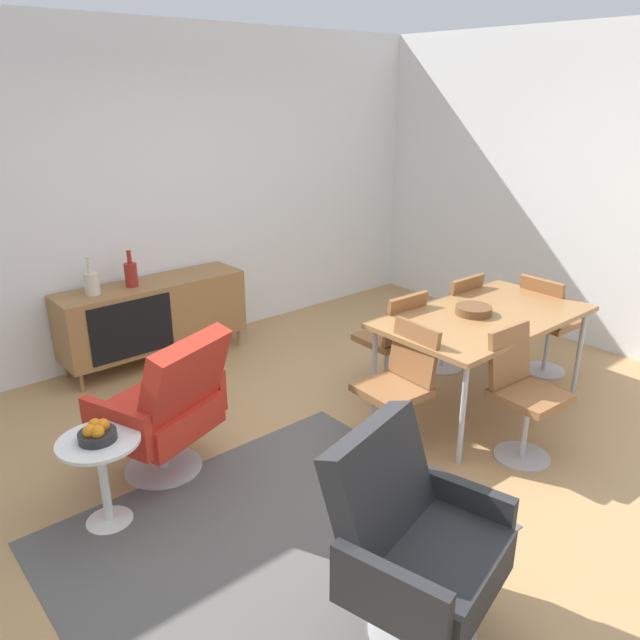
{
  "coord_description": "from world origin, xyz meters",
  "views": [
    {
      "loc": [
        -2.25,
        -2.45,
        2.27
      ],
      "look_at": [
        0.12,
        0.33,
        0.89
      ],
      "focal_mm": 34.76,
      "sensor_mm": 36.0,
      "label": 1
    }
  ],
  "objects_px": {
    "dining_chair_back_left": "(393,339)",
    "dining_chair_near_window": "(399,384)",
    "dining_chair_far_end": "(546,321)",
    "sideboard": "(154,314)",
    "armchair_black_shell": "(413,540)",
    "vase_sculptural_dark": "(131,274)",
    "wooden_bowl_on_table": "(474,310)",
    "side_table_round": "(103,472)",
    "vase_cobalt": "(92,282)",
    "lounge_chair_red": "(166,406)",
    "dining_chair_back_right": "(451,318)",
    "fruit_bowl": "(97,433)",
    "dining_chair_front_left": "(522,389)",
    "dining_table": "(484,320)"
  },
  "relations": [
    {
      "from": "dining_chair_front_left",
      "to": "side_table_round",
      "type": "xyz_separation_m",
      "value": [
        -2.32,
        1.08,
        -0.15
      ]
    },
    {
      "from": "vase_sculptural_dark",
      "to": "dining_chair_back_right",
      "type": "relative_size",
      "value": 0.36
    },
    {
      "from": "dining_table",
      "to": "lounge_chair_red",
      "type": "height_order",
      "value": "lounge_chair_red"
    },
    {
      "from": "dining_chair_back_right",
      "to": "dining_chair_near_window",
      "type": "relative_size",
      "value": 1.0
    },
    {
      "from": "sideboard",
      "to": "dining_chair_far_end",
      "type": "bearing_deg",
      "value": -44.94
    },
    {
      "from": "fruit_bowl",
      "to": "dining_table",
      "type": "bearing_deg",
      "value": -11.03
    },
    {
      "from": "sideboard",
      "to": "dining_chair_back_left",
      "type": "relative_size",
      "value": 1.87
    },
    {
      "from": "wooden_bowl_on_table",
      "to": "dining_chair_near_window",
      "type": "height_order",
      "value": "dining_chair_near_window"
    },
    {
      "from": "side_table_round",
      "to": "fruit_bowl",
      "type": "distance_m",
      "value": 0.24
    },
    {
      "from": "sideboard",
      "to": "armchair_black_shell",
      "type": "bearing_deg",
      "value": -98.03
    },
    {
      "from": "dining_chair_back_right",
      "to": "lounge_chair_red",
      "type": "height_order",
      "value": "lounge_chair_red"
    },
    {
      "from": "dining_table",
      "to": "dining_chair_back_right",
      "type": "xyz_separation_m",
      "value": [
        0.35,
        0.56,
        -0.23
      ]
    },
    {
      "from": "dining_chair_front_left",
      "to": "fruit_bowl",
      "type": "xyz_separation_m",
      "value": [
        -2.32,
        1.08,
        0.09
      ]
    },
    {
      "from": "dining_chair_back_right",
      "to": "side_table_round",
      "type": "bearing_deg",
      "value": -179.24
    },
    {
      "from": "dining_table",
      "to": "dining_chair_back_left",
      "type": "xyz_separation_m",
      "value": [
        -0.35,
        0.56,
        -0.23
      ]
    },
    {
      "from": "dining_table",
      "to": "dining_chair_front_left",
      "type": "height_order",
      "value": "dining_chair_front_left"
    },
    {
      "from": "dining_chair_back_left",
      "to": "lounge_chair_red",
      "type": "xyz_separation_m",
      "value": [
        -1.82,
        0.16,
        -0.0
      ]
    },
    {
      "from": "dining_chair_front_left",
      "to": "fruit_bowl",
      "type": "distance_m",
      "value": 2.56
    },
    {
      "from": "vase_sculptural_dark",
      "to": "wooden_bowl_on_table",
      "type": "xyz_separation_m",
      "value": [
        1.56,
        -2.28,
        -0.06
      ]
    },
    {
      "from": "wooden_bowl_on_table",
      "to": "dining_chair_front_left",
      "type": "relative_size",
      "value": 0.3
    },
    {
      "from": "fruit_bowl",
      "to": "dining_chair_back_left",
      "type": "bearing_deg",
      "value": 0.97
    },
    {
      "from": "dining_chair_front_left",
      "to": "dining_chair_far_end",
      "type": "height_order",
      "value": "same"
    },
    {
      "from": "vase_sculptural_dark",
      "to": "dining_chair_far_end",
      "type": "relative_size",
      "value": 0.36
    },
    {
      "from": "dining_chair_near_window",
      "to": "sideboard",
      "type": "bearing_deg",
      "value": 103.57
    },
    {
      "from": "dining_chair_back_left",
      "to": "dining_chair_near_window",
      "type": "relative_size",
      "value": 1.0
    },
    {
      "from": "dining_table",
      "to": "dining_chair_back_left",
      "type": "relative_size",
      "value": 1.87
    },
    {
      "from": "lounge_chair_red",
      "to": "side_table_round",
      "type": "distance_m",
      "value": 0.55
    },
    {
      "from": "dining_chair_back_left",
      "to": "dining_chair_near_window",
      "type": "distance_m",
      "value": 0.78
    },
    {
      "from": "dining_chair_back_left",
      "to": "side_table_round",
      "type": "xyz_separation_m",
      "value": [
        -2.31,
        -0.04,
        -0.15
      ]
    },
    {
      "from": "vase_cobalt",
      "to": "dining_chair_back_left",
      "type": "xyz_separation_m",
      "value": [
        1.59,
        -1.78,
        -0.35
      ]
    },
    {
      "from": "vase_cobalt",
      "to": "dining_chair_front_left",
      "type": "height_order",
      "value": "vase_cobalt"
    },
    {
      "from": "vase_sculptural_dark",
      "to": "armchair_black_shell",
      "type": "xyz_separation_m",
      "value": [
        -0.31,
        -3.39,
        -0.36
      ]
    },
    {
      "from": "sideboard",
      "to": "dining_chair_front_left",
      "type": "height_order",
      "value": "dining_chair_front_left"
    },
    {
      "from": "sideboard",
      "to": "armchair_black_shell",
      "type": "relative_size",
      "value": 1.69
    },
    {
      "from": "dining_chair_near_window",
      "to": "side_table_round",
      "type": "distance_m",
      "value": 1.86
    },
    {
      "from": "dining_chair_front_left",
      "to": "fruit_bowl",
      "type": "relative_size",
      "value": 4.28
    },
    {
      "from": "vase_cobalt",
      "to": "wooden_bowl_on_table",
      "type": "bearing_deg",
      "value": -50.46
    },
    {
      "from": "sideboard",
      "to": "vase_sculptural_dark",
      "type": "bearing_deg",
      "value": 179.33
    },
    {
      "from": "sideboard",
      "to": "dining_chair_near_window",
      "type": "distance_m",
      "value": 2.41
    },
    {
      "from": "dining_chair_near_window",
      "to": "dining_chair_far_end",
      "type": "height_order",
      "value": "same"
    },
    {
      "from": "sideboard",
      "to": "dining_chair_near_window",
      "type": "height_order",
      "value": "dining_chair_near_window"
    },
    {
      "from": "vase_cobalt",
      "to": "dining_chair_far_end",
      "type": "xyz_separation_m",
      "value": [
        2.84,
        -2.34,
        -0.35
      ]
    },
    {
      "from": "armchair_black_shell",
      "to": "side_table_round",
      "type": "relative_size",
      "value": 1.82
    },
    {
      "from": "vase_cobalt",
      "to": "armchair_black_shell",
      "type": "bearing_deg",
      "value": -89.74
    },
    {
      "from": "sideboard",
      "to": "dining_chair_back_left",
      "type": "distance_m",
      "value": 2.09
    },
    {
      "from": "sideboard",
      "to": "vase_cobalt",
      "type": "height_order",
      "value": "vase_cobalt"
    },
    {
      "from": "vase_sculptural_dark",
      "to": "dining_chair_front_left",
      "type": "height_order",
      "value": "vase_sculptural_dark"
    },
    {
      "from": "dining_chair_back_left",
      "to": "dining_chair_near_window",
      "type": "bearing_deg",
      "value": -133.64
    },
    {
      "from": "dining_chair_back_right",
      "to": "dining_chair_front_left",
      "type": "xyz_separation_m",
      "value": [
        -0.7,
        -1.12,
        0.0
      ]
    },
    {
      "from": "dining_table",
      "to": "dining_chair_back_left",
      "type": "height_order",
      "value": "dining_chair_back_left"
    }
  ]
}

